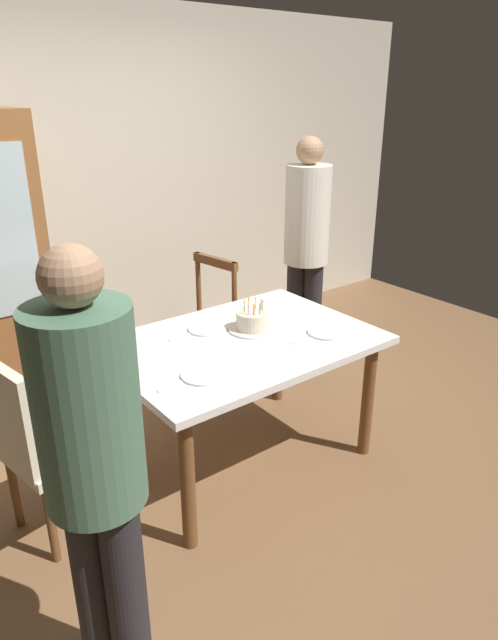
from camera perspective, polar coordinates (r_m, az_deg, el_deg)
ground at (r=3.40m, az=-0.69°, el=-13.72°), size 6.40×6.40×0.00m
back_wall at (r=4.43m, az=-15.71°, el=12.43°), size 6.40×0.10×2.60m
dining_table at (r=3.06m, az=-0.74°, el=-3.63°), size 1.41×0.99×0.76m
birthday_cake at (r=3.11m, az=0.43°, el=-0.16°), size 0.28×0.28×0.18m
plate_near_celebrant at (r=2.65m, az=-4.58°, el=-5.54°), size 0.22×0.22×0.01m
plate_far_side at (r=3.14m, az=-4.22°, el=-0.87°), size 0.22×0.22×0.01m
plate_near_guest at (r=3.12m, az=7.95°, el=-1.23°), size 0.22×0.22×0.01m
fork_near_celebrant at (r=2.58m, az=-7.60°, el=-6.56°), size 0.18×0.03×0.01m
fork_far_side at (r=3.07m, az=-6.71°, el=-1.64°), size 0.18×0.03×0.01m
fork_near_guest at (r=3.02m, az=5.78°, el=-2.02°), size 0.18×0.02×0.01m
chair_spindle_back at (r=3.89m, az=-5.09°, el=-1.14°), size 0.50×0.50×0.95m
chair_upholstered at (r=2.77m, az=-20.58°, el=-11.32°), size 0.51×0.51×0.95m
person_celebrant at (r=1.87m, az=-15.42°, el=-13.71°), size 0.32×0.32×1.63m
person_guest at (r=4.11m, az=5.82°, el=7.84°), size 0.32×0.32×1.71m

